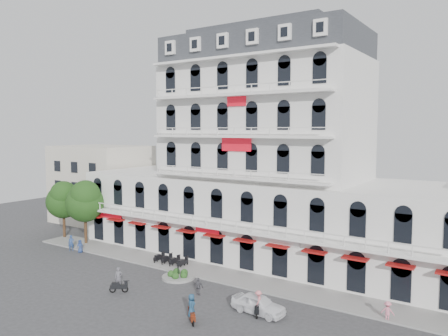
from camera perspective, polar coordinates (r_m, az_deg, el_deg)
ground at (r=38.16m, az=-8.34°, el=-17.37°), size 120.00×120.00×0.00m
sidewalk at (r=44.80m, az=-0.42°, el=-13.76°), size 53.00×4.00×0.16m
main_building at (r=50.34m, az=5.29°, el=-0.18°), size 45.00×15.00×25.80m
flank_building_west at (r=71.32m, az=-15.70°, el=-2.02°), size 14.00×10.00×12.00m
traffic_island at (r=44.17m, az=-5.99°, el=-13.82°), size 3.20×3.20×1.60m
parked_scooter_row at (r=48.33m, az=-6.97°, el=-12.48°), size 4.40×1.80×1.10m
tree_west_outer at (r=62.08m, az=-20.24°, el=-3.77°), size 4.50×4.48×7.76m
tree_west_inner at (r=57.80m, az=-17.70°, el=-4.00°), size 4.76×4.76×8.25m
parked_car at (r=36.21m, az=4.52°, el=-17.28°), size 4.61×2.11×1.53m
rider_west at (r=41.24m, az=-13.61°, el=-14.12°), size 1.43×1.18×2.32m
rider_east at (r=34.48m, az=-4.26°, el=-17.80°), size 1.35×1.26×2.26m
rider_center at (r=35.70m, az=4.51°, el=-17.12°), size 0.86×1.65×2.03m
pedestrian_left at (r=55.08m, az=-18.29°, el=-9.67°), size 0.90×0.80×1.54m
pedestrian_mid at (r=39.73m, az=-3.37°, el=-15.20°), size 0.94×0.46×1.55m
pedestrian_right at (r=36.94m, az=20.60°, el=-17.12°), size 1.02×0.60×1.55m
pedestrian_far at (r=56.23m, az=-19.33°, el=-9.23°), size 0.77×0.82×1.88m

